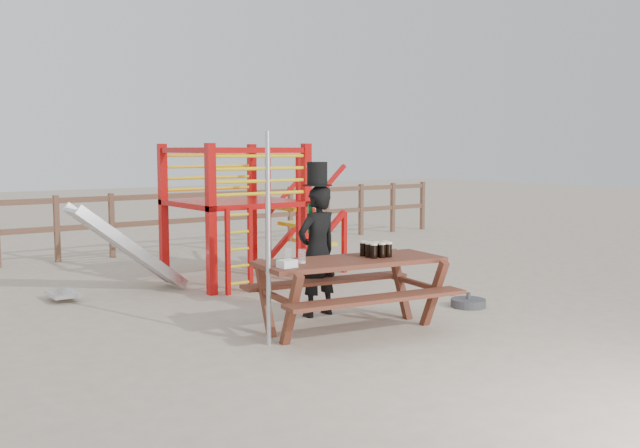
% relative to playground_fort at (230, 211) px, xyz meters
% --- Properties ---
extents(ground, '(60.00, 60.00, 0.00)m').
position_rel_playground_fort_xyz_m(ground, '(-0.12, -3.58, -1.07)').
color(ground, '#B8A58F').
rests_on(ground, ground).
extents(back_fence, '(15.09, 0.09, 1.20)m').
position_rel_playground_fort_xyz_m(back_fence, '(-0.12, 3.42, -0.34)').
color(back_fence, brown).
rests_on(back_fence, ground).
extents(playground_fort, '(4.71, 1.84, 2.10)m').
position_rel_playground_fort_xyz_m(playground_fort, '(0.00, 0.00, 0.00)').
color(playground_fort, '#B70D0C').
rests_on(playground_fort, ground).
extents(picnic_table, '(2.27, 1.73, 0.81)m').
position_rel_playground_fort_xyz_m(picnic_table, '(-0.39, -3.46, -0.56)').
color(picnic_table, maroon).
rests_on(picnic_table, ground).
extents(man_with_hat, '(0.62, 0.44, 1.87)m').
position_rel_playground_fort_xyz_m(man_with_hat, '(-0.27, -2.65, -0.24)').
color(man_with_hat, black).
rests_on(man_with_hat, ground).
extents(metal_pole, '(0.05, 0.05, 2.20)m').
position_rel_playground_fort_xyz_m(metal_pole, '(-1.44, -3.43, 0.03)').
color(metal_pole, '#B2B2B7').
rests_on(metal_pole, ground).
extents(parasol_base, '(0.44, 0.44, 0.19)m').
position_rel_playground_fort_xyz_m(parasol_base, '(1.58, -3.41, -1.02)').
color(parasol_base, '#3A3A3F').
rests_on(parasol_base, ground).
extents(paper_bag, '(0.19, 0.15, 0.08)m').
position_rel_playground_fort_xyz_m(paper_bag, '(-1.27, -3.51, -0.23)').
color(paper_bag, white).
rests_on(paper_bag, picnic_table).
extents(stout_pints, '(0.30, 0.31, 0.17)m').
position_rel_playground_fort_xyz_m(stout_pints, '(-0.06, -3.50, -0.18)').
color(stout_pints, black).
rests_on(stout_pints, picnic_table).
extents(empty_glasses, '(0.15, 0.24, 0.15)m').
position_rel_playground_fort_xyz_m(empty_glasses, '(-1.03, -3.30, -0.20)').
color(empty_glasses, silver).
rests_on(empty_glasses, picnic_table).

